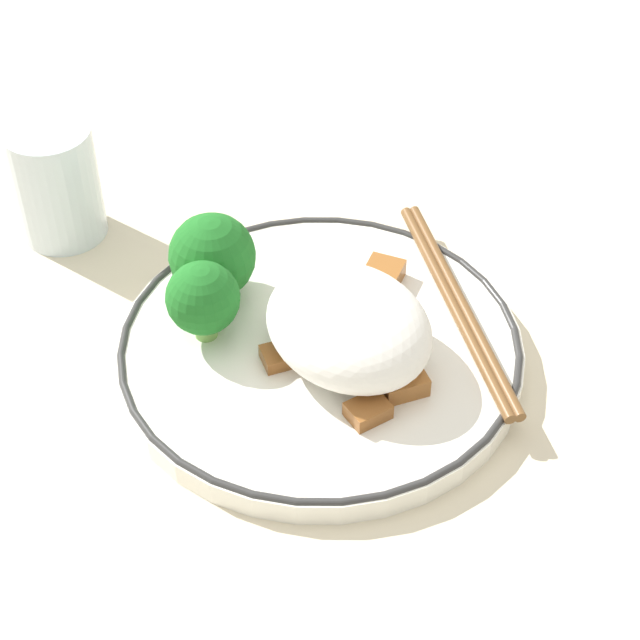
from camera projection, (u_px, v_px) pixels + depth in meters
ground_plane at (320, 360)px, 0.70m from camera, size 3.00×3.00×0.00m
plate at (320, 349)px, 0.69m from camera, size 0.26×0.26×0.02m
rice_mound at (348, 326)px, 0.66m from camera, size 0.11×0.09×0.05m
broccoli_back_left at (212, 257)px, 0.70m from camera, size 0.06×0.06×0.06m
broccoli_back_center at (203, 299)px, 0.67m from camera, size 0.05×0.05×0.06m
meat_near_front at (293, 353)px, 0.67m from camera, size 0.03×0.04×0.01m
meat_near_left at (380, 280)px, 0.72m from camera, size 0.04×0.05×0.01m
meat_near_right at (368, 411)px, 0.64m from camera, size 0.02×0.03×0.01m
meat_near_back at (402, 381)px, 0.65m from camera, size 0.03×0.03×0.01m
meat_on_rice_edge at (317, 312)px, 0.70m from camera, size 0.02×0.04×0.01m
chopsticks at (457, 304)px, 0.71m from camera, size 0.19×0.10×0.01m
drinking_glass at (57, 183)px, 0.77m from camera, size 0.06×0.06×0.09m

